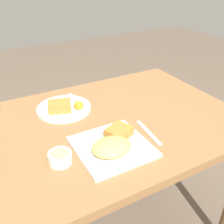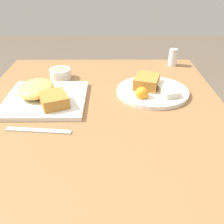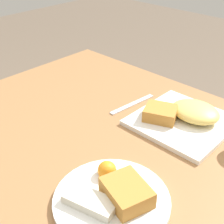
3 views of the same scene
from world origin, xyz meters
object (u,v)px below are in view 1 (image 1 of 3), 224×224
sauce_ramekin (60,157)px  butter_knife (148,132)px  plate_square_near (113,145)px  plate_oval_far (64,107)px

sauce_ramekin → butter_knife: size_ratio=0.45×
plate_square_near → sauce_ramekin: (-0.19, 0.02, -0.00)m
plate_oval_far → sauce_ramekin: size_ratio=3.07×
plate_square_near → butter_knife: 0.18m
plate_oval_far → sauce_ramekin: 0.37m
plate_square_near → butter_knife: (0.18, 0.02, -0.02)m
plate_square_near → sauce_ramekin: 0.19m
plate_oval_far → butter_knife: (0.24, -0.34, -0.01)m
plate_oval_far → butter_knife: 0.42m
plate_square_near → sauce_ramekin: bearing=172.7°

